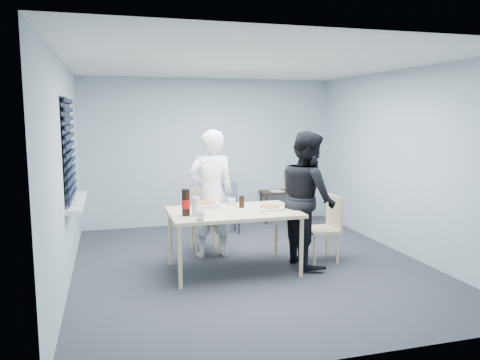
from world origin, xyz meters
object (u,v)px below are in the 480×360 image
object	(u,v)px
soda_bottle	(186,203)
chair_right	(327,223)
stool	(229,211)
dining_table	(233,215)
person_black	(307,198)
chair_far	(205,216)
backpack	(229,194)
mug_b	(232,202)
person_white	(211,194)
side_table	(284,195)
mug_a	(201,216)

from	to	relation	value
soda_bottle	chair_right	bearing A→B (deg)	5.84
stool	soda_bottle	distance (m)	2.31
dining_table	chair_right	world-z (taller)	chair_right
chair_right	person_black	size ratio (longest dim) A/B	0.50
chair_far	backpack	xyz separation A→B (m)	(0.59, 0.85, 0.15)
person_black	stool	distance (m)	2.02
dining_table	mug_b	size ratio (longest dim) A/B	16.00
person_white	soda_bottle	xyz separation A→B (m)	(-0.48, -0.82, 0.05)
side_table	mug_b	bearing A→B (deg)	-126.35
person_black	soda_bottle	world-z (taller)	person_black
side_table	mug_b	size ratio (longest dim) A/B	8.63
person_white	person_black	world-z (taller)	same
side_table	chair_far	bearing A→B (deg)	-141.21
mug_b	chair_far	bearing A→B (deg)	109.69
dining_table	backpack	xyz separation A→B (m)	(0.43, 1.85, -0.06)
soda_bottle	dining_table	bearing A→B (deg)	11.60
dining_table	person_black	distance (m)	1.02
person_white	backpack	distance (m)	1.31
dining_table	person_black	world-z (taller)	person_black
mug_b	dining_table	bearing A→B (deg)	-102.21
person_white	side_table	distance (m)	2.50
person_black	side_table	size ratio (longest dim) A/B	2.05
dining_table	chair_far	world-z (taller)	chair_far
chair_right	soda_bottle	distance (m)	2.00
dining_table	backpack	bearing A→B (deg)	77.04
person_black	backpack	bearing A→B (deg)	17.31
person_black	side_table	xyz separation A→B (m)	(0.61, 2.44, -0.39)
stool	side_table	bearing A→B (deg)	25.69
chair_far	chair_right	world-z (taller)	same
chair_far	stool	distance (m)	1.05
stool	backpack	xyz separation A→B (m)	(-0.00, -0.01, 0.29)
dining_table	person_black	size ratio (longest dim) A/B	0.90
person_black	soda_bottle	bearing A→B (deg)	94.29
dining_table	stool	xyz separation A→B (m)	(0.43, 1.86, -0.35)
mug_a	mug_b	world-z (taller)	mug_a
side_table	soda_bottle	size ratio (longest dim) A/B	2.69
dining_table	chair_right	distance (m)	1.35
soda_bottle	mug_a	bearing A→B (deg)	-66.25
mug_b	stool	bearing A→B (deg)	76.97
backpack	soda_bottle	distance (m)	2.25
person_black	soda_bottle	distance (m)	1.62
backpack	dining_table	bearing A→B (deg)	-106.65
person_black	stool	bearing A→B (deg)	17.21
backpack	soda_bottle	xyz separation A→B (m)	(-1.04, -1.98, 0.27)
person_white	side_table	bearing A→B (deg)	-135.03
mug_a	person_black	bearing A→B (deg)	14.90
dining_table	mug_a	xyz separation A→B (m)	(-0.49, -0.40, 0.11)
dining_table	chair_far	distance (m)	1.04
person_black	mug_a	bearing A→B (deg)	104.90
chair_far	mug_b	bearing A→B (deg)	-70.31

